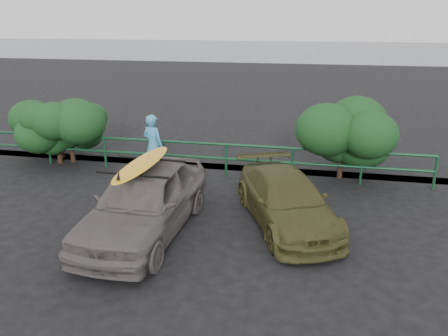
# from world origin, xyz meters

# --- Properties ---
(ground) EXTENTS (80.00, 80.00, 0.00)m
(ground) POSITION_xyz_m (0.00, 0.00, 0.00)
(ground) COLOR black
(ocean) EXTENTS (200.00, 200.00, 0.00)m
(ocean) POSITION_xyz_m (0.00, 60.00, 0.00)
(ocean) COLOR #545C67
(ocean) RESTS_ON ground
(guardrail) EXTENTS (14.00, 0.08, 1.04)m
(guardrail) POSITION_xyz_m (0.00, 5.00, 0.52)
(guardrail) COLOR #124024
(guardrail) RESTS_ON ground
(shrub_left) EXTENTS (3.20, 2.40, 1.92)m
(shrub_left) POSITION_xyz_m (-4.80, 5.40, 0.96)
(shrub_left) COLOR #17411A
(shrub_left) RESTS_ON ground
(shrub_right) EXTENTS (3.20, 2.40, 2.37)m
(shrub_right) POSITION_xyz_m (5.00, 5.50, 1.18)
(shrub_right) COLOR #17411A
(shrub_right) RESTS_ON ground
(sedan) EXTENTS (2.03, 4.66, 1.56)m
(sedan) POSITION_xyz_m (-0.07, 0.95, 0.78)
(sedan) COLOR #5D5553
(sedan) RESTS_ON ground
(olive_vehicle) EXTENTS (3.12, 4.41, 1.19)m
(olive_vehicle) POSITION_xyz_m (3.02, 2.06, 0.59)
(olive_vehicle) COLOR #423F1D
(olive_vehicle) RESTS_ON ground
(man) EXTENTS (0.82, 0.68, 1.93)m
(man) POSITION_xyz_m (-1.17, 4.55, 0.97)
(man) COLOR #3F92BE
(man) RESTS_ON ground
(roof_rack) EXTENTS (1.66, 1.19, 0.05)m
(roof_rack) POSITION_xyz_m (-0.07, 0.95, 1.59)
(roof_rack) COLOR black
(roof_rack) RESTS_ON sedan
(surfboard) EXTENTS (0.67, 2.70, 0.08)m
(surfboard) POSITION_xyz_m (-0.07, 0.95, 1.66)
(surfboard) COLOR gold
(surfboard) RESTS_ON roof_rack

